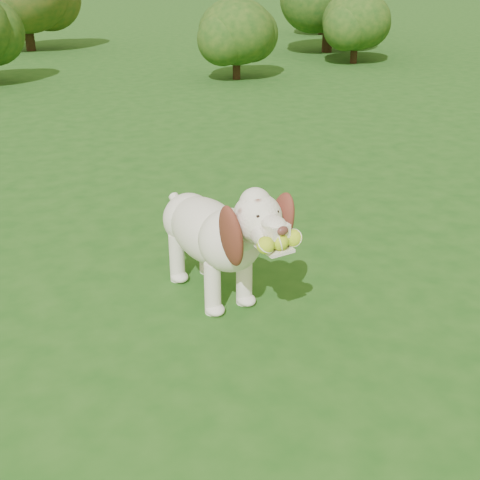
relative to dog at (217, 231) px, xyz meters
name	(u,v)px	position (x,y,z in m)	size (l,w,h in m)	color
ground	(319,305)	(0.48, -0.34, -0.42)	(80.00, 80.00, 0.00)	#1B4C15
dog	(217,231)	(0.00, 0.00, 0.00)	(0.44, 1.22, 0.80)	white
shrub_c	(236,32)	(3.48, 6.55, 0.35)	(1.26, 1.26, 1.31)	#382314
shrub_d	(356,21)	(6.37, 7.12, 0.38)	(1.31, 1.31, 1.36)	#382314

